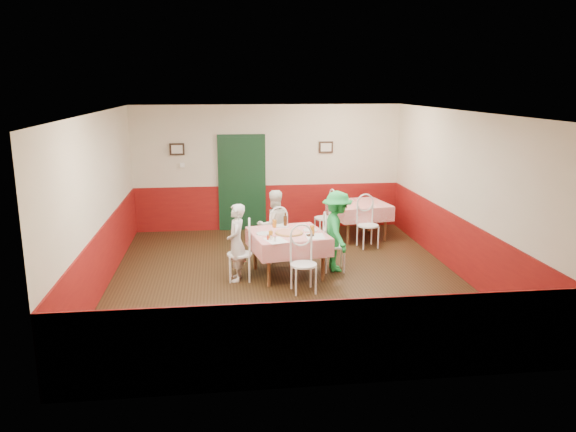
{
  "coord_description": "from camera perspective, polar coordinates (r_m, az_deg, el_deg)",
  "views": [
    {
      "loc": [
        -1.09,
        -8.98,
        3.23
      ],
      "look_at": [
        0.04,
        0.21,
        1.05
      ],
      "focal_mm": 35.0,
      "sensor_mm": 36.0,
      "label": 1
    }
  ],
  "objects": [
    {
      "name": "ceiling",
      "position": [
        9.06,
        -0.1,
        10.52
      ],
      "size": [
        7.0,
        7.0,
        0.0
      ],
      "primitive_type": "plane",
      "color": "white",
      "rests_on": "back_wall"
    },
    {
      "name": "chair_second_a",
      "position": [
        11.98,
        3.73,
        -0.21
      ],
      "size": [
        0.48,
        0.48,
        0.9
      ],
      "primitive_type": null,
      "rotation": [
        0.0,
        0.0,
        -1.41
      ],
      "color": "white",
      "rests_on": "ground"
    },
    {
      "name": "plate_far",
      "position": [
        9.99,
        -0.66,
        -1.03
      ],
      "size": [
        0.29,
        0.29,
        0.01
      ],
      "primitive_type": "cylinder",
      "rotation": [
        0.0,
        0.0,
        0.17
      ],
      "color": "white",
      "rests_on": "main_table"
    },
    {
      "name": "floor",
      "position": [
        9.6,
        -0.09,
        -6.4
      ],
      "size": [
        7.0,
        7.0,
        0.0
      ],
      "primitive_type": "plane",
      "color": "black",
      "rests_on": "ground"
    },
    {
      "name": "chair_left",
      "position": [
        9.47,
        -4.94,
        -3.88
      ],
      "size": [
        0.44,
        0.44,
        0.9
      ],
      "primitive_type": null,
      "rotation": [
        0.0,
        0.0,
        -1.63
      ],
      "color": "white",
      "rests_on": "ground"
    },
    {
      "name": "menu_right",
      "position": [
        9.35,
        2.77,
        -2.07
      ],
      "size": [
        0.31,
        0.41,
        0.0
      ],
      "primitive_type": "cube",
      "rotation": [
        0.0,
        0.0,
        -0.04
      ],
      "color": "white",
      "rests_on": "main_table"
    },
    {
      "name": "chair_second_b",
      "position": [
        11.43,
        8.13,
        -0.97
      ],
      "size": [
        0.48,
        0.48,
        0.9
      ],
      "primitive_type": null,
      "rotation": [
        0.0,
        0.0,
        0.16
      ],
      "color": "white",
      "rests_on": "ground"
    },
    {
      "name": "shaker_a",
      "position": [
        9.1,
        -1.71,
        -2.21
      ],
      "size": [
        0.04,
        0.04,
        0.09
      ],
      "primitive_type": "cylinder",
      "rotation": [
        0.0,
        0.0,
        0.17
      ],
      "color": "silver",
      "rests_on": "main_table"
    },
    {
      "name": "beer_bottle",
      "position": [
        9.97,
        -0.27,
        -0.43
      ],
      "size": [
        0.07,
        0.07,
        0.23
      ],
      "primitive_type": "cylinder",
      "rotation": [
        0.0,
        0.0,
        0.17
      ],
      "color": "#381C0A",
      "rests_on": "main_table"
    },
    {
      "name": "pizza",
      "position": [
        9.51,
        0.12,
        -1.71
      ],
      "size": [
        0.53,
        0.53,
        0.03
      ],
      "primitive_type": "cylinder",
      "rotation": [
        0.0,
        0.0,
        0.17
      ],
      "color": "#B74723",
      "rests_on": "main_table"
    },
    {
      "name": "chair_near",
      "position": [
        8.9,
        1.6,
        -4.97
      ],
      "size": [
        0.46,
        0.46,
        0.9
      ],
      "primitive_type": null,
      "rotation": [
        0.0,
        0.0,
        0.1
      ],
      "color": "white",
      "rests_on": "ground"
    },
    {
      "name": "shaker_b",
      "position": [
        9.03,
        -1.33,
        -2.34
      ],
      "size": [
        0.04,
        0.04,
        0.09
      ],
      "primitive_type": "cylinder",
      "rotation": [
        0.0,
        0.0,
        0.17
      ],
      "color": "silver",
      "rests_on": "main_table"
    },
    {
      "name": "back_wall",
      "position": [
        12.66,
        -2.01,
        4.92
      ],
      "size": [
        6.0,
        0.1,
        2.8
      ],
      "primitive_type": "cube",
      "color": "beige",
      "rests_on": "ground"
    },
    {
      "name": "thermostat",
      "position": [
        12.58,
        -10.68,
        5.11
      ],
      "size": [
        0.1,
        0.03,
        0.1
      ],
      "primitive_type": "cube",
      "color": "white",
      "rests_on": "back_wall"
    },
    {
      "name": "menu_left",
      "position": [
        9.1,
        -1.24,
        -2.49
      ],
      "size": [
        0.41,
        0.47,
        0.0
      ],
      "primitive_type": "cube",
      "rotation": [
        0.0,
        0.0,
        0.31
      ],
      "color": "white",
      "rests_on": "main_table"
    },
    {
      "name": "picture_left",
      "position": [
        12.54,
        -11.21,
        6.67
      ],
      "size": [
        0.32,
        0.03,
        0.26
      ],
      "primitive_type": "cube",
      "color": "black",
      "rests_on": "back_wall"
    },
    {
      "name": "right_wall",
      "position": [
        10.04,
        17.18,
        2.14
      ],
      "size": [
        0.1,
        7.0,
        2.8
      ],
      "primitive_type": "cube",
      "color": "beige",
      "rests_on": "ground"
    },
    {
      "name": "wallet",
      "position": [
        9.38,
        2.27,
        -1.96
      ],
      "size": [
        0.12,
        0.11,
        0.02
      ],
      "primitive_type": "cube",
      "rotation": [
        0.0,
        0.0,
        0.17
      ],
      "color": "black",
      "rests_on": "main_table"
    },
    {
      "name": "front_wall",
      "position": [
        5.88,
        4.03,
        -4.92
      ],
      "size": [
        6.0,
        0.1,
        2.8
      ],
      "primitive_type": "cube",
      "color": "beige",
      "rests_on": "ground"
    },
    {
      "name": "diner_right",
      "position": [
        9.89,
        5.0,
        -1.55
      ],
      "size": [
        0.54,
        0.93,
        1.43
      ],
      "primitive_type": "imported",
      "rotation": [
        0.0,
        0.0,
        1.58
      ],
      "color": "gray",
      "rests_on": "ground"
    },
    {
      "name": "plate_left",
      "position": [
        9.49,
        -2.49,
        -1.8
      ],
      "size": [
        0.29,
        0.29,
        0.01
      ],
      "primitive_type": "cylinder",
      "rotation": [
        0.0,
        0.0,
        0.17
      ],
      "color": "white",
      "rests_on": "main_table"
    },
    {
      "name": "chair_far",
      "position": [
        10.45,
        -1.35,
        -2.18
      ],
      "size": [
        0.54,
        0.54,
        0.9
      ],
      "primitive_type": null,
      "rotation": [
        0.0,
        0.0,
        3.48
      ],
      "color": "white",
      "rests_on": "ground"
    },
    {
      "name": "wainscot_right",
      "position": [
        10.23,
        16.76,
        -2.81
      ],
      "size": [
        0.03,
        7.0,
        1.0
      ],
      "primitive_type": "cube",
      "color": "maroon",
      "rests_on": "ground"
    },
    {
      "name": "door",
      "position": [
        12.63,
        -4.69,
        3.26
      ],
      "size": [
        0.96,
        0.06,
        2.1
      ],
      "primitive_type": "cube",
      "color": "black",
      "rests_on": "ground"
    },
    {
      "name": "second_table",
      "position": [
        12.15,
        7.21,
        -0.45
      ],
      "size": [
        1.29,
        1.29,
        0.77
      ],
      "primitive_type": "cube",
      "rotation": [
        0.0,
        0.0,
        0.16
      ],
      "color": "red",
      "rests_on": "ground"
    },
    {
      "name": "wainscot_left",
      "position": [
        9.58,
        -18.17,
        -4.0
      ],
      "size": [
        0.03,
        7.0,
        1.0
      ],
      "primitive_type": "cube",
      "color": "maroon",
      "rests_on": "ground"
    },
    {
      "name": "glass_a",
      "position": [
        9.22,
        -1.76,
        -1.9
      ],
      "size": [
        0.08,
        0.08,
        0.13
      ],
      "primitive_type": "cylinder",
      "rotation": [
        0.0,
        0.0,
        0.17
      ],
      "color": "#BF7219",
      "rests_on": "main_table"
    },
    {
      "name": "wainscot_back",
      "position": [
        12.81,
        -1.97,
        0.93
      ],
      "size": [
        6.0,
        0.03,
        1.0
      ],
      "primitive_type": "cube",
      "color": "maroon",
      "rests_on": "ground"
    },
    {
      "name": "glass_b",
      "position": [
        9.46,
        2.47,
        -1.43
      ],
      "size": [
        0.09,
        0.09,
        0.15
      ],
      "primitive_type": "cylinder",
      "rotation": [
        0.0,
        0.0,
        0.17
      ],
      "color": "#BF7219",
      "rests_on": "main_table"
    },
    {
      "name": "glass_c",
      "position": [
        9.92,
        -1.38,
        -0.77
      ],
      "size": [
        0.08,
        0.08,
        0.13
      ],
      "primitive_type": "cylinder",
      "rotation": [
        0.0,
        0.0,
        0.17
      ],
      "color": "#BF7219",
      "rests_on": "main_table"
    },
    {
      "name": "chair_right",
      "position": [
        9.94,
        4.7,
        -3.04
      ],
      "size": [
        0.45,
        0.45,
        0.9
      ],
      "primitive_type": null,
      "rotation": [
        0.0,
        0.0,
        1.5
      ],
      "color": "white",
      "rests_on": "ground"
    },
    {
      "name": "main_table",
      "position": [
        9.69,
        0.0,
        -3.89
      ],
      "size": [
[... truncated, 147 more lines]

